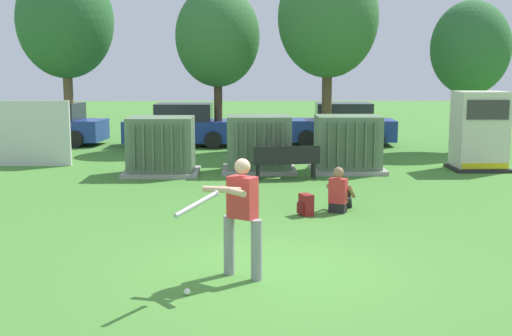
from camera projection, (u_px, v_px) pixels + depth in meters
ground_plane at (272, 269)px, 9.98m from camera, size 96.00×96.00×0.00m
transformer_west at (161, 147)px, 18.53m from camera, size 2.10×1.70×1.62m
transformer_mid_west at (259, 145)px, 18.99m from camera, size 2.10×1.70×1.62m
transformer_mid_east at (347, 145)px, 19.00m from camera, size 2.10×1.70×1.62m
generator_enclosure at (479, 131)px, 19.30m from camera, size 1.60×1.40×2.30m
park_bench at (286, 160)px, 17.74m from camera, size 1.84×0.63×0.92m
batter at (240, 212)px, 9.40m from camera, size 1.14×1.45×1.74m
sports_ball at (187, 292)px, 8.83m from camera, size 0.09×0.09×0.09m
seated_spectator at (339, 194)px, 13.85m from camera, size 0.66×0.79×0.96m
backpack at (306, 205)px, 13.52m from camera, size 0.35×0.37×0.44m
tree_left at (65, 22)px, 24.34m from camera, size 3.54×3.54×6.77m
tree_center_left at (218, 37)px, 24.32m from camera, size 3.11×3.11×5.95m
tree_center_right at (328, 18)px, 23.54m from camera, size 3.59×3.59×6.87m
tree_right at (470, 48)px, 23.17m from camera, size 2.77×2.77×5.30m
parked_car_leftmost at (51, 125)px, 25.49m from camera, size 4.36×2.26×1.62m
parked_car_left_of_center at (181, 126)px, 25.14m from camera, size 4.24×2.00×1.62m
parked_car_right_of_center at (340, 125)px, 25.50m from camera, size 4.27×2.06×1.62m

